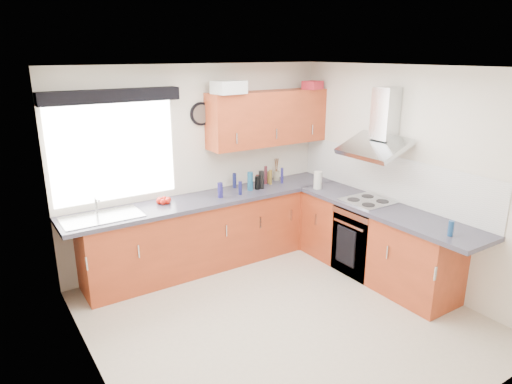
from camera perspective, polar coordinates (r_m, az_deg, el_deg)
ground_plane at (r=4.90m, az=3.12°, el=-15.39°), size 3.60×3.60×0.00m
ceiling at (r=4.14m, az=3.70°, el=15.25°), size 3.60×3.60×0.02m
wall_back at (r=5.85m, az=-7.19°, el=3.30°), size 3.60×0.02×2.50m
wall_front at (r=3.22m, az=23.14°, el=-9.83°), size 3.60×0.02×2.50m
wall_left at (r=3.65m, az=-20.11°, el=-6.24°), size 0.02×3.60×2.50m
wall_right at (r=5.58m, az=18.41°, el=1.89°), size 0.02×3.60×2.50m
window at (r=5.41m, az=-17.31°, el=4.79°), size 1.40×0.02×1.10m
window_blind at (r=5.23m, az=-17.64°, el=11.38°), size 1.50×0.18×0.14m
splashback at (r=5.78m, az=15.98°, el=1.88°), size 0.01×3.00×0.54m
base_cab_back at (r=5.81m, az=-6.50°, el=-5.28°), size 3.00×0.58×0.86m
base_cab_corner at (r=6.62m, az=5.97°, el=-2.41°), size 0.60×0.60×0.86m
base_cab_right at (r=5.72m, az=14.64°, el=-6.11°), size 0.58×2.10×0.86m
worktop_back at (r=5.69m, az=-5.71°, el=-0.87°), size 3.60×0.62×0.05m
worktop_right at (r=5.46m, az=16.07°, el=-2.23°), size 0.62×2.42×0.05m
sink at (r=5.22m, az=-18.75°, el=-2.62°), size 0.84×0.46×0.10m
oven at (r=5.81m, az=13.47°, el=-5.72°), size 0.56×0.58×0.85m
hob_plate at (r=5.64m, az=13.82°, el=-1.10°), size 0.52×0.52×0.01m
extractor_hood at (r=5.52m, az=15.17°, el=7.53°), size 0.52×0.78×0.66m
upper_cabinets at (r=6.07m, az=1.53°, el=9.23°), size 1.70×0.35×0.70m
washing_machine at (r=5.62m, az=-11.88°, el=-6.71°), size 0.60×0.59×0.80m
wall_clock at (r=5.71m, az=-6.80°, el=9.66°), size 0.29×0.04×0.29m
casserole at (r=5.59m, az=-3.43°, el=12.93°), size 0.40×0.31×0.15m
storage_box at (r=6.34m, az=7.08°, el=13.12°), size 0.28×0.26×0.11m
utensil_pot at (r=6.41m, az=2.56°, el=2.08°), size 0.11×0.11×0.13m
kitchen_roll at (r=6.02m, az=7.73°, el=1.48°), size 0.12×0.12×0.23m
tomato_cluster at (r=5.52m, az=-11.47°, el=-1.04°), size 0.18×0.18×0.07m
jar_0 at (r=5.97m, az=0.67°, el=1.53°), size 0.07×0.07×0.23m
jar_1 at (r=5.73m, az=-1.99°, el=0.50°), size 0.05×0.05×0.17m
jar_2 at (r=6.16m, az=0.22°, el=1.53°), size 0.06×0.06×0.13m
jar_3 at (r=5.62m, az=-4.50°, el=0.23°), size 0.07×0.07×0.19m
jar_4 at (r=6.02m, az=-2.72°, el=1.45°), size 0.05×0.05×0.20m
jar_5 at (r=6.24m, az=3.26°, el=2.07°), size 0.04×0.04×0.21m
jar_6 at (r=6.18m, az=1.22°, el=2.12°), size 0.04×0.04×0.25m
jar_7 at (r=6.28m, az=1.29°, el=1.83°), size 0.06×0.06×0.13m
jar_8 at (r=5.95m, az=0.20°, el=1.14°), size 0.07×0.07×0.17m
jar_9 at (r=6.22m, az=1.59°, el=1.84°), size 0.04×0.04×0.17m
jar_10 at (r=6.16m, az=1.83°, el=1.86°), size 0.04×0.04×0.20m
jar_11 at (r=5.90m, az=-0.74°, el=1.35°), size 0.07×0.07×0.24m
bottle_0 at (r=4.84m, az=23.18°, el=-4.20°), size 0.05×0.05×0.16m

